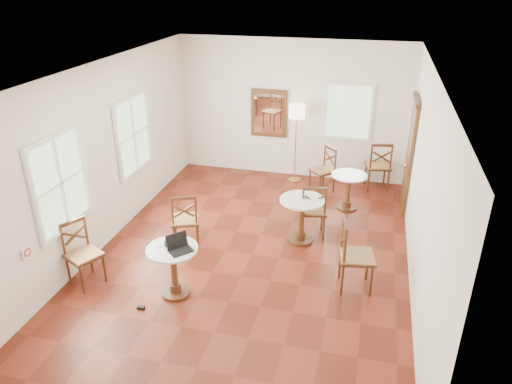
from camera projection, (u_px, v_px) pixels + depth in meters
ground at (252, 254)px, 7.91m from camera, size 7.00×7.00×0.00m
room_shell at (252, 140)px, 7.35m from camera, size 5.02×7.02×3.01m
cafe_table_near at (174, 266)px, 6.76m from camera, size 0.73×0.73×0.77m
cafe_table_mid at (301, 215)px, 8.09m from camera, size 0.76×0.76×0.80m
cafe_table_back at (348, 188)px, 9.23m from camera, size 0.68×0.68×0.72m
chair_near_a at (185, 220)px, 7.94m from camera, size 0.59×0.59×1.00m
chair_near_b at (83, 254)px, 7.01m from camera, size 0.61×0.61×0.99m
chair_mid_a at (313, 210)px, 8.26m from camera, size 0.54×0.54×1.00m
chair_mid_b at (355, 256)px, 6.88m from camera, size 0.58×0.58×1.08m
chair_back_a at (378, 166)px, 10.00m from camera, size 0.58×0.58×1.07m
chair_back_b at (323, 170)px, 9.96m from camera, size 0.62×0.62×0.95m
floor_lamp at (297, 116)px, 10.01m from camera, size 0.34×0.34×1.73m
laptop at (179, 246)px, 6.58m from camera, size 0.40×0.40×0.22m
mouse at (173, 246)px, 6.64m from camera, size 0.11×0.08×0.04m
navy_mug at (167, 244)px, 6.67m from camera, size 0.10×0.07×0.08m
water_glass at (158, 244)px, 6.64m from camera, size 0.07×0.07×0.11m
power_adapter at (141, 308)px, 6.64m from camera, size 0.10×0.06×0.04m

